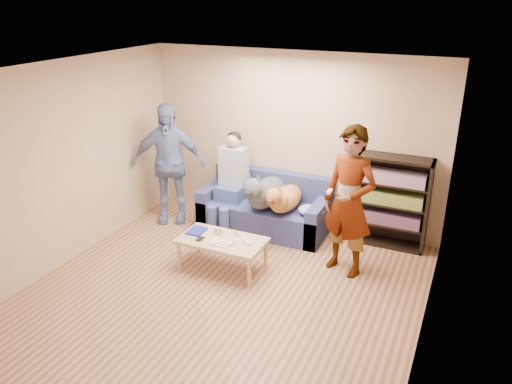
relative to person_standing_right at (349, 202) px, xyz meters
The scene contains 27 objects.
ground 2.04m from the person_standing_right, 130.92° to the right, with size 5.00×5.00×0.00m, color brown.
ceiling 2.44m from the person_standing_right, 130.92° to the right, with size 5.00×5.00×0.00m, color white.
wall_back 1.68m from the person_standing_right, 136.08° to the left, with size 4.50×4.50×0.00m, color tan.
wall_front 4.05m from the person_standing_right, 107.00° to the right, with size 4.50×4.50×0.00m, color tan.
wall_left 3.71m from the person_standing_right, 158.34° to the right, with size 5.00×5.00×0.00m, color tan.
wall_right 1.77m from the person_standing_right, 51.89° to the right, with size 5.00×5.00×0.00m, color tan.
blanket 0.98m from the person_standing_right, 139.66° to the left, with size 0.37×0.31×0.13m, color #AAAAAF.
person_standing_right is the anchor object (origin of this frame).
person_standing_left 2.91m from the person_standing_right, behind, with size 1.09×0.45×1.86m, color #7A8AC3.
held_controller 0.33m from the person_standing_right, 135.00° to the right, with size 0.04×0.13×0.03m, color white.
notebook_blue 2.01m from the person_standing_right, 163.18° to the right, with size 0.20×0.26×0.03m, color #1B2597.
papers 1.66m from the person_standing_right, 153.16° to the right, with size 0.26×0.20×0.01m, color silver.
magazine 1.62m from the person_standing_right, 153.32° to the right, with size 0.22×0.17×0.01m, color beige.
camera_silver 1.73m from the person_standing_right, 162.69° to the right, with size 0.11×0.06×0.05m, color #ABABAF.
controller_a 1.38m from the person_standing_right, 156.50° to the right, with size 0.04×0.13×0.03m, color white.
controller_b 1.35m from the person_standing_right, 151.64° to the right, with size 0.09×0.06×0.03m, color silver.
headphone_cup_a 1.50m from the person_standing_right, 153.31° to the right, with size 0.07×0.07×0.02m, color white.
headphone_cup_b 1.47m from the person_standing_right, 156.30° to the right, with size 0.07×0.07×0.02m, color white.
pen_orange 1.75m from the person_standing_right, 152.40° to the right, with size 0.01×0.01×0.14m, color orange.
pen_black 1.50m from the person_standing_right, 162.11° to the right, with size 0.01×0.01×0.14m, color black.
wallet 1.93m from the person_standing_right, 156.79° to the right, with size 0.07×0.12×0.01m, color black.
sofa 1.74m from the person_standing_right, 152.86° to the left, with size 1.90×0.85×0.82m.
person_seated 2.05m from the person_standing_right, 162.69° to the left, with size 0.40×0.73×1.47m.
dog_gray 1.50m from the person_standing_right, 158.31° to the left, with size 0.45×1.27×0.65m.
dog_tan 1.23m from the person_standing_right, 154.01° to the left, with size 0.38×1.15×0.55m.
coffee_table 1.68m from the person_standing_right, 157.22° to the right, with size 1.10×0.60×0.42m.
bookshelf 1.07m from the person_standing_right, 69.13° to the left, with size 1.00×0.34×1.30m.
Camera 1 is at (2.47, -4.22, 3.36)m, focal length 35.00 mm.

